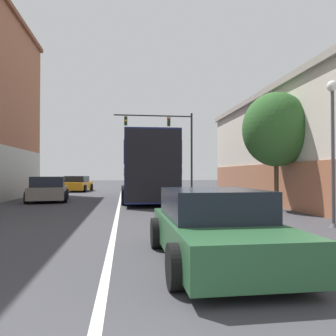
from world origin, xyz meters
The scene contains 8 objects.
lane_center_line centered at (0.00, 16.06, 0.00)m, with size 0.14×44.12×0.01m.
bus centered at (1.68, 18.85, 2.06)m, with size 3.13×11.03×3.67m.
hatchback_foreground centered at (1.91, 4.58, 0.62)m, with size 2.13×4.13×1.29m.
parked_car_left_near centered at (-3.98, 29.21, 0.66)m, with size 2.46×4.84×1.38m.
parked_car_left_mid centered at (-4.10, 18.41, 0.67)m, with size 2.59×4.33×1.42m.
traffic_signal_gantry centered at (4.36, 28.10, 5.08)m, with size 7.13×0.36×7.12m.
street_lamp centered at (6.38, 7.73, 2.57)m, with size 0.32×0.32×4.35m.
street_tree_near centered at (6.83, 12.31, 3.51)m, with size 2.95×2.66×5.14m.
Camera 1 is at (0.29, -1.19, 1.58)m, focal length 35.00 mm.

